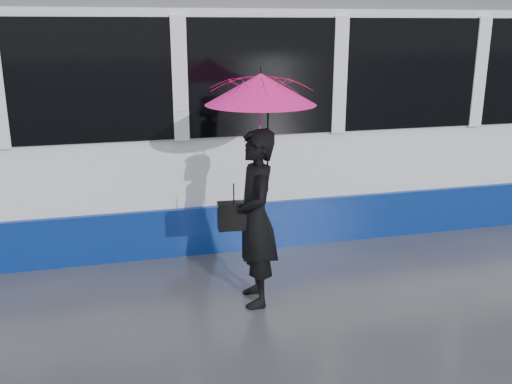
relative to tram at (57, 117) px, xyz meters
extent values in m
plane|color=#2C2C31|center=(1.97, -2.50, -1.64)|extent=(90.00, 90.00, 0.00)
cube|color=#3F3D38|center=(1.97, -0.72, -1.63)|extent=(34.00, 0.07, 0.02)
cube|color=#3F3D38|center=(1.97, 0.72, -1.63)|extent=(34.00, 0.07, 0.02)
cube|color=white|center=(0.00, 0.00, -0.11)|extent=(24.00, 2.40, 2.95)
cube|color=navy|center=(0.00, 0.00, -1.33)|extent=(24.00, 2.56, 0.62)
cube|color=black|center=(0.00, 0.00, 0.56)|extent=(23.00, 2.48, 1.40)
imported|color=black|center=(2.05, -2.67, -0.72)|extent=(0.48, 0.69, 1.84)
imported|color=#FA156C|center=(2.10, -2.67, 0.30)|extent=(1.06, 1.08, 0.92)
cone|color=#FA156C|center=(2.10, -2.67, 0.59)|extent=(1.14, 1.14, 0.30)
cylinder|color=black|center=(2.10, -2.67, 0.76)|extent=(0.01, 0.01, 0.07)
cylinder|color=black|center=(2.18, -2.65, -0.05)|extent=(0.02, 0.02, 0.80)
cube|color=black|center=(1.83, -2.65, -0.68)|extent=(0.34, 0.16, 0.28)
cylinder|color=black|center=(1.83, -2.65, -0.44)|extent=(0.01, 0.01, 0.18)
camera|label=1|loc=(0.69, -7.98, 1.17)|focal=40.00mm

